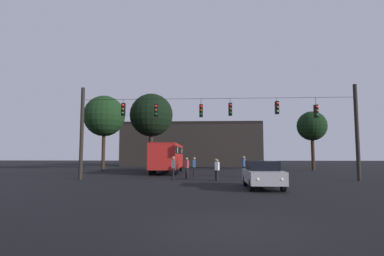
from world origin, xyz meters
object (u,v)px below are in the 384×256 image
at_px(pedestrian_crossing_left, 187,167).
at_px(tree_behind_building, 312,126).
at_px(pedestrian_trailing, 194,166).
at_px(city_bus, 168,155).
at_px(tree_left_silhouette, 151,115).
at_px(pedestrian_near_bus, 217,169).
at_px(car_near_right, 262,174).
at_px(pedestrian_crossing_right, 216,168).
at_px(pedestrian_far_side, 244,165).
at_px(pedestrian_crossing_center, 173,167).
at_px(tree_right_far, 104,116).

distance_m(pedestrian_crossing_left, tree_behind_building, 21.29).
distance_m(pedestrian_crossing_left, pedestrian_trailing, 1.71).
distance_m(city_bus, tree_left_silhouette, 10.44).
bearing_deg(pedestrian_crossing_left, city_bus, 107.60).
relative_size(pedestrian_crossing_left, tree_behind_building, 0.23).
distance_m(pedestrian_near_bus, tree_left_silhouette, 21.70).
bearing_deg(tree_left_silhouette, car_near_right, -65.57).
height_order(pedestrian_crossing_left, pedestrian_crossing_right, pedestrian_crossing_left).
bearing_deg(car_near_right, tree_behind_building, 65.47).
bearing_deg(pedestrian_far_side, pedestrian_near_bus, -119.35).
relative_size(pedestrian_crossing_right, pedestrian_near_bus, 1.02).
bearing_deg(tree_left_silhouette, tree_behind_building, -4.99).
bearing_deg(city_bus, pedestrian_trailing, -64.63).
height_order(city_bus, pedestrian_crossing_right, city_bus).
height_order(pedestrian_crossing_right, tree_behind_building, tree_behind_building).
distance_m(pedestrian_crossing_left, pedestrian_near_bus, 3.40).
distance_m(pedestrian_near_bus, pedestrian_far_side, 4.83).
relative_size(car_near_right, tree_left_silhouette, 0.43).
height_order(city_bus, tree_behind_building, tree_behind_building).
bearing_deg(pedestrian_crossing_center, pedestrian_crossing_left, 59.84).
distance_m(car_near_right, tree_left_silhouette, 26.82).
bearing_deg(tree_left_silhouette, pedestrian_crossing_left, -69.93).
relative_size(car_near_right, pedestrian_far_side, 2.45).
xyz_separation_m(pedestrian_trailing, pedestrian_far_side, (4.20, 0.13, 0.06)).
relative_size(pedestrian_trailing, tree_behind_building, 0.23).
height_order(car_near_right, pedestrian_far_side, pedestrian_far_side).
xyz_separation_m(pedestrian_crossing_left, tree_left_silhouette, (-6.03, 16.51, 6.33)).
relative_size(pedestrian_crossing_left, tree_left_silhouette, 0.16).
relative_size(pedestrian_far_side, tree_right_far, 0.19).
height_order(pedestrian_crossing_right, pedestrian_trailing, pedestrian_trailing).
bearing_deg(tree_left_silhouette, city_bus, -67.53).
height_order(city_bus, tree_right_far, tree_right_far).
relative_size(city_bus, car_near_right, 2.54).
relative_size(pedestrian_near_bus, tree_left_silhouette, 0.15).
xyz_separation_m(city_bus, pedestrian_crossing_left, (2.62, -8.26, -0.92)).
bearing_deg(pedestrian_crossing_right, pedestrian_trailing, 119.32).
xyz_separation_m(pedestrian_crossing_right, pedestrian_near_bus, (0.06, -0.92, -0.02)).
bearing_deg(pedestrian_far_side, tree_right_far, 144.67).
relative_size(city_bus, pedestrian_far_side, 6.23).
distance_m(city_bus, tree_right_far, 11.17).
bearing_deg(city_bus, pedestrian_crossing_right, -63.33).
relative_size(car_near_right, tree_behind_building, 0.59).
bearing_deg(tree_left_silhouette, pedestrian_far_side, -53.91).
height_order(pedestrian_crossing_left, pedestrian_near_bus, pedestrian_crossing_left).
bearing_deg(car_near_right, pedestrian_near_bus, 116.63).
relative_size(city_bus, pedestrian_crossing_right, 6.94).
distance_m(pedestrian_far_side, tree_left_silhouette, 19.30).
height_order(pedestrian_trailing, pedestrian_far_side, pedestrian_far_side).
bearing_deg(tree_behind_building, pedestrian_crossing_left, -135.04).
height_order(pedestrian_trailing, tree_behind_building, tree_behind_building).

